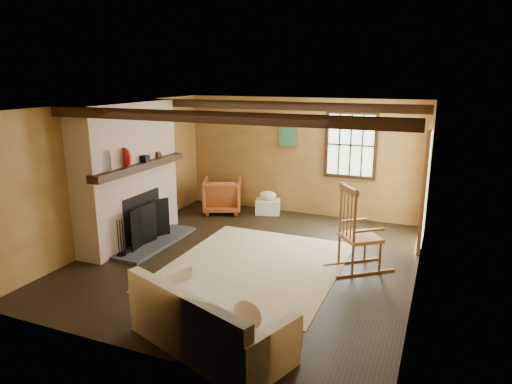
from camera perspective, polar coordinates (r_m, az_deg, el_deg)
The scene contains 10 objects.
ground at distance 7.31m, azimuth -0.93°, elevation -8.37°, with size 5.50×5.50×0.00m, color black.
room_envelope at distance 7.00m, azimuth 1.52°, elevation 4.56°, with size 5.02×5.52×2.44m.
fireplace at distance 8.09m, azimuth -15.58°, elevation 1.54°, with size 1.02×2.30×2.40m.
rug at distance 7.07m, azimuth -0.08°, elevation -9.17°, with size 2.50×3.00×0.01m, color #C5B783.
rocking_chair at distance 6.93m, azimuth 12.54°, elevation -5.19°, with size 1.04×0.97×1.30m.
sofa at distance 5.04m, azimuth -6.10°, elevation -16.28°, with size 2.01×1.40×0.74m.
firewood_pile at distance 10.19m, azimuth -4.85°, elevation -1.07°, with size 0.67×0.12×0.25m.
laundry_basket at distance 9.59m, azimuth 1.49°, elevation -1.83°, with size 0.50×0.38×0.30m, color white.
basket_pillow at distance 9.53m, azimuth 1.50°, elevation -0.44°, with size 0.37×0.29×0.18m, color white.
armchair at distance 9.69m, azimuth -4.23°, elevation -0.43°, with size 0.76×0.79×0.72m, color #BF6026.
Camera 1 is at (2.71, -6.18, 2.83)m, focal length 32.00 mm.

